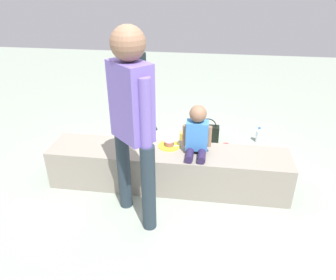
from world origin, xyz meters
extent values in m
plane|color=gray|center=(0.00, 0.00, 0.00)|extent=(12.00, 12.00, 0.00)
cube|color=gray|center=(0.00, 0.00, 0.20)|extent=(2.38, 0.46, 0.40)
cylinder|color=#291E43|center=(0.22, -0.09, 0.44)|extent=(0.08, 0.25, 0.08)
cylinder|color=#291E43|center=(0.34, -0.09, 0.44)|extent=(0.08, 0.25, 0.08)
cube|color=#3E82D0|center=(0.28, 0.02, 0.58)|extent=(0.21, 0.13, 0.28)
sphere|color=#8C664C|center=(0.28, 0.02, 0.81)|extent=(0.16, 0.16, 0.16)
cylinder|color=#8C664C|center=(0.16, 0.02, 0.58)|extent=(0.05, 0.05, 0.21)
cylinder|color=#8C664C|center=(0.39, 0.02, 0.58)|extent=(0.05, 0.05, 0.21)
cylinder|color=#24313B|center=(-0.07, -0.63, 0.40)|extent=(0.12, 0.12, 0.80)
cylinder|color=#24313B|center=(-0.35, -0.38, 0.40)|extent=(0.12, 0.12, 0.80)
cube|color=#715DB5|center=(-0.21, -0.50, 1.10)|extent=(0.39, 0.38, 0.61)
sphere|color=#8C664C|center=(-0.21, -0.50, 1.53)|extent=(0.25, 0.25, 0.25)
cylinder|color=#715DB5|center=(-0.08, -0.62, 1.05)|extent=(0.09, 0.09, 0.58)
cylinder|color=#715DB5|center=(-0.34, -0.38, 1.05)|extent=(0.09, 0.09, 0.58)
cylinder|color=yellow|center=(0.00, 0.09, 0.41)|extent=(0.22, 0.22, 0.01)
cylinder|color=#8F5C47|center=(0.00, 0.09, 0.44)|extent=(0.10, 0.10, 0.05)
cylinder|color=pink|center=(0.00, 0.09, 0.47)|extent=(0.10, 0.10, 0.01)
cube|color=silver|center=(0.06, 0.08, 0.42)|extent=(0.11, 0.04, 0.00)
cube|color=gold|center=(0.15, 0.58, 0.16)|extent=(0.18, 0.08, 0.33)
torus|color=white|center=(0.11, 0.58, 0.33)|extent=(0.07, 0.01, 0.07)
torus|color=white|center=(0.19, 0.58, 0.33)|extent=(0.07, 0.01, 0.07)
cylinder|color=black|center=(-0.49, 1.16, 0.02)|extent=(0.36, 0.36, 0.04)
cylinder|color=black|center=(-0.49, 1.16, 0.56)|extent=(0.11, 0.11, 1.05)
cylinder|color=silver|center=(1.02, 1.10, 0.08)|extent=(0.07, 0.07, 0.16)
cone|color=silver|center=(1.02, 1.10, 0.18)|extent=(0.06, 0.06, 0.03)
cylinder|color=blue|center=(1.02, 1.10, 0.20)|extent=(0.03, 0.03, 0.02)
cylinder|color=silver|center=(-0.69, 0.70, 0.09)|extent=(0.06, 0.06, 0.18)
cone|color=silver|center=(-0.69, 0.70, 0.19)|extent=(0.05, 0.05, 0.03)
cylinder|color=#268C3F|center=(-0.69, 0.70, 0.22)|extent=(0.03, 0.03, 0.02)
cylinder|color=red|center=(0.61, 0.75, 0.06)|extent=(0.08, 0.08, 0.12)
cube|color=white|center=(-0.15, 0.90, 0.05)|extent=(0.30, 0.29, 0.11)
cube|color=black|center=(0.37, 0.97, 0.12)|extent=(0.29, 0.12, 0.24)
torus|color=black|center=(0.37, 0.97, 0.24)|extent=(0.21, 0.01, 0.21)
camera|label=1|loc=(0.38, -2.72, 1.98)|focal=34.36mm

